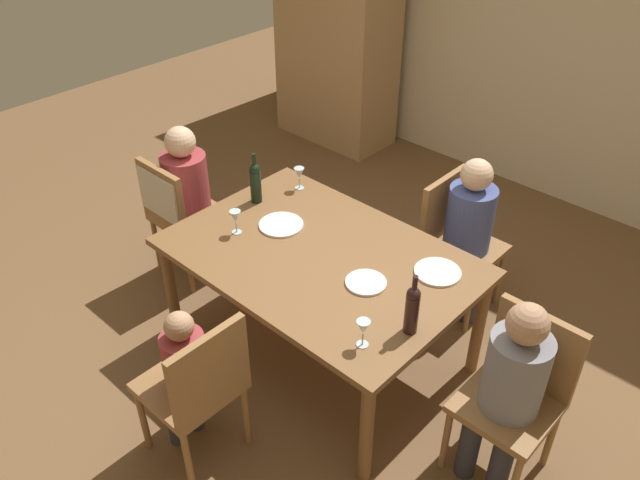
{
  "coord_description": "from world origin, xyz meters",
  "views": [
    {
      "loc": [
        1.97,
        -2.12,
        2.92
      ],
      "look_at": [
        0.0,
        0.0,
        0.85
      ],
      "focal_mm": 35.98,
      "sensor_mm": 36.0,
      "label": 1
    }
  ],
  "objects_px": {
    "dinner_plate_host": "(366,283)",
    "dinner_plate_guest_left": "(281,225)",
    "person_man_guest": "(472,227)",
    "wine_glass_near_right": "(235,217)",
    "chair_left_end": "(173,206)",
    "dinner_plate_guest_right": "(438,272)",
    "chair_far_right": "(455,235)",
    "wine_glass_near_left": "(363,328)",
    "dining_table": "(320,265)",
    "wine_glass_centre": "(299,174)",
    "chair_near": "(199,384)",
    "person_child_small": "(184,369)",
    "wine_bottle_tall_green": "(412,308)",
    "chair_right_end": "(518,386)",
    "armoire_cabinet": "(337,26)",
    "wine_bottle_dark_red": "(255,181)",
    "person_man_bearded": "(190,190)",
    "person_woman_host": "(510,384)"
  },
  "relations": [
    {
      "from": "chair_left_end",
      "to": "dinner_plate_guest_right",
      "type": "bearing_deg",
      "value": 13.45
    },
    {
      "from": "dining_table",
      "to": "chair_near",
      "type": "xyz_separation_m",
      "value": [
        0.09,
        -0.96,
        -0.14
      ]
    },
    {
      "from": "armoire_cabinet",
      "to": "person_woman_host",
      "type": "height_order",
      "value": "armoire_cabinet"
    },
    {
      "from": "dinner_plate_guest_right",
      "to": "wine_glass_centre",
      "type": "bearing_deg",
      "value": 173.65
    },
    {
      "from": "chair_far_right",
      "to": "wine_glass_near_left",
      "type": "relative_size",
      "value": 6.17
    },
    {
      "from": "dining_table",
      "to": "wine_glass_near_right",
      "type": "bearing_deg",
      "value": -161.04
    },
    {
      "from": "dining_table",
      "to": "person_man_guest",
      "type": "xyz_separation_m",
      "value": [
        0.41,
        0.96,
        -0.03
      ]
    },
    {
      "from": "dining_table",
      "to": "person_child_small",
      "type": "height_order",
      "value": "person_child_small"
    },
    {
      "from": "chair_far_right",
      "to": "wine_glass_near_left",
      "type": "height_order",
      "value": "chair_far_right"
    },
    {
      "from": "wine_glass_centre",
      "to": "dinner_plate_guest_left",
      "type": "relative_size",
      "value": 0.55
    },
    {
      "from": "wine_glass_near_right",
      "to": "person_man_guest",
      "type": "bearing_deg",
      "value": 51.07
    },
    {
      "from": "armoire_cabinet",
      "to": "person_man_guest",
      "type": "height_order",
      "value": "armoire_cabinet"
    },
    {
      "from": "armoire_cabinet",
      "to": "person_woman_host",
      "type": "bearing_deg",
      "value": -36.51
    },
    {
      "from": "chair_near",
      "to": "wine_glass_near_left",
      "type": "distance_m",
      "value": 0.86
    },
    {
      "from": "chair_right_end",
      "to": "wine_glass_near_left",
      "type": "bearing_deg",
      "value": 38.19
    },
    {
      "from": "armoire_cabinet",
      "to": "wine_bottle_tall_green",
      "type": "relative_size",
      "value": 6.46
    },
    {
      "from": "armoire_cabinet",
      "to": "wine_bottle_tall_green",
      "type": "bearing_deg",
      "value": -42.75
    },
    {
      "from": "chair_right_end",
      "to": "wine_bottle_dark_red",
      "type": "bearing_deg",
      "value": -1.63
    },
    {
      "from": "person_woman_host",
      "to": "wine_glass_near_left",
      "type": "xyz_separation_m",
      "value": [
        -0.6,
        -0.36,
        0.22
      ]
    },
    {
      "from": "dining_table",
      "to": "wine_bottle_dark_red",
      "type": "height_order",
      "value": "wine_bottle_dark_red"
    },
    {
      "from": "wine_glass_centre",
      "to": "chair_far_right",
      "type": "bearing_deg",
      "value": 30.37
    },
    {
      "from": "person_woman_host",
      "to": "wine_glass_near_right",
      "type": "xyz_separation_m",
      "value": [
        -1.74,
        -0.15,
        0.22
      ]
    },
    {
      "from": "person_man_bearded",
      "to": "wine_glass_centre",
      "type": "relative_size",
      "value": 7.6
    },
    {
      "from": "chair_near",
      "to": "dinner_plate_host",
      "type": "bearing_deg",
      "value": -15.88
    },
    {
      "from": "chair_near",
      "to": "wine_bottle_tall_green",
      "type": "height_order",
      "value": "wine_bottle_tall_green"
    },
    {
      "from": "chair_left_end",
      "to": "dinner_plate_guest_right",
      "type": "relative_size",
      "value": 3.6
    },
    {
      "from": "dinner_plate_guest_right",
      "to": "person_man_bearded",
      "type": "bearing_deg",
      "value": -171.09
    },
    {
      "from": "person_child_small",
      "to": "wine_bottle_tall_green",
      "type": "xyz_separation_m",
      "value": [
        0.76,
        0.81,
        0.34
      ]
    },
    {
      "from": "chair_near",
      "to": "dinner_plate_guest_left",
      "type": "xyz_separation_m",
      "value": [
        -0.45,
        1.01,
        0.22
      ]
    },
    {
      "from": "wine_bottle_tall_green",
      "to": "chair_right_end",
      "type": "bearing_deg",
      "value": 26.24
    },
    {
      "from": "dining_table",
      "to": "person_woman_host",
      "type": "distance_m",
      "value": 1.23
    },
    {
      "from": "person_man_guest",
      "to": "person_child_small",
      "type": "xyz_separation_m",
      "value": [
        -0.43,
        -1.93,
        -0.08
      ]
    },
    {
      "from": "wine_glass_centre",
      "to": "chair_near",
      "type": "bearing_deg",
      "value": -64.14
    },
    {
      "from": "wine_bottle_tall_green",
      "to": "person_man_guest",
      "type": "bearing_deg",
      "value": 106.42
    },
    {
      "from": "person_man_bearded",
      "to": "wine_bottle_tall_green",
      "type": "distance_m",
      "value": 2.0
    },
    {
      "from": "person_man_bearded",
      "to": "wine_bottle_dark_red",
      "type": "height_order",
      "value": "person_man_bearded"
    },
    {
      "from": "wine_bottle_tall_green",
      "to": "dinner_plate_host",
      "type": "relative_size",
      "value": 1.52
    },
    {
      "from": "chair_left_end",
      "to": "person_man_guest",
      "type": "height_order",
      "value": "person_man_guest"
    },
    {
      "from": "person_man_bearded",
      "to": "dinner_plate_guest_left",
      "type": "relative_size",
      "value": 4.2
    },
    {
      "from": "chair_left_end",
      "to": "chair_near",
      "type": "height_order",
      "value": "same"
    },
    {
      "from": "chair_far_right",
      "to": "wine_bottle_tall_green",
      "type": "bearing_deg",
      "value": 21.58
    },
    {
      "from": "dinner_plate_host",
      "to": "dinner_plate_guest_left",
      "type": "xyz_separation_m",
      "value": [
        -0.72,
        0.08,
        0.0
      ]
    },
    {
      "from": "person_child_small",
      "to": "chair_right_end",
      "type": "bearing_deg",
      "value": -50.13
    },
    {
      "from": "chair_right_end",
      "to": "dinner_plate_host",
      "type": "distance_m",
      "value": 0.91
    },
    {
      "from": "person_man_guest",
      "to": "dinner_plate_guest_left",
      "type": "bearing_deg",
      "value": -40.44
    },
    {
      "from": "person_woman_host",
      "to": "wine_bottle_dark_red",
      "type": "height_order",
      "value": "person_woman_host"
    },
    {
      "from": "person_man_guest",
      "to": "wine_bottle_dark_red",
      "type": "bearing_deg",
      "value": -53.01
    },
    {
      "from": "person_man_bearded",
      "to": "wine_glass_centre",
      "type": "height_order",
      "value": "person_man_bearded"
    },
    {
      "from": "dinner_plate_guest_left",
      "to": "dinner_plate_guest_right",
      "type": "bearing_deg",
      "value": 15.24
    },
    {
      "from": "armoire_cabinet",
      "to": "dinner_plate_guest_right",
      "type": "height_order",
      "value": "armoire_cabinet"
    }
  ]
}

